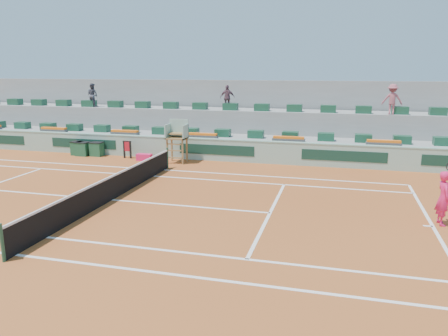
% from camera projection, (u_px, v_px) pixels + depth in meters
% --- Properties ---
extents(ground, '(90.00, 90.00, 0.00)m').
position_uv_depth(ground, '(112.00, 200.00, 17.53)').
color(ground, '#99481D').
rests_on(ground, ground).
extents(seating_tier_lower, '(36.00, 4.00, 1.20)m').
position_uv_depth(seating_tier_lower, '(196.00, 143.00, 27.48)').
color(seating_tier_lower, '#989795').
rests_on(seating_tier_lower, ground).
extents(seating_tier_upper, '(36.00, 2.40, 2.60)m').
position_uv_depth(seating_tier_upper, '(203.00, 128.00, 28.83)').
color(seating_tier_upper, '#989795').
rests_on(seating_tier_upper, ground).
extents(stadium_back_wall, '(36.00, 0.40, 4.40)m').
position_uv_depth(stadium_back_wall, '(210.00, 112.00, 30.14)').
color(stadium_back_wall, '#989795').
rests_on(stadium_back_wall, ground).
extents(player_bag, '(0.88, 0.39, 0.39)m').
position_uv_depth(player_bag, '(144.00, 157.00, 24.99)').
color(player_bag, '#EE1F5F').
rests_on(player_bag, ground).
extents(spectator_left, '(0.86, 0.72, 1.58)m').
position_uv_depth(spectator_left, '(92.00, 95.00, 29.67)').
color(spectator_left, '#464652').
rests_on(spectator_left, seating_tier_upper).
extents(spectator_mid, '(0.98, 0.61, 1.56)m').
position_uv_depth(spectator_mid, '(227.00, 98.00, 27.38)').
color(spectator_mid, '#6C4855').
rests_on(spectator_mid, seating_tier_upper).
extents(spectator_right, '(1.11, 0.65, 1.71)m').
position_uv_depth(spectator_right, '(392.00, 99.00, 24.69)').
color(spectator_right, '#A5525D').
rests_on(spectator_right, seating_tier_upper).
extents(court_lines, '(23.89, 11.09, 0.01)m').
position_uv_depth(court_lines, '(112.00, 200.00, 17.53)').
color(court_lines, white).
rests_on(court_lines, ground).
extents(tennis_net, '(0.10, 11.97, 1.10)m').
position_uv_depth(tennis_net, '(111.00, 187.00, 17.41)').
color(tennis_net, black).
rests_on(tennis_net, ground).
extents(advertising_hoarding, '(36.00, 0.34, 1.26)m').
position_uv_depth(advertising_hoarding, '(184.00, 148.00, 25.39)').
color(advertising_hoarding, '#90B5A4').
rests_on(advertising_hoarding, ground).
extents(umpire_chair, '(1.10, 0.90, 2.40)m').
position_uv_depth(umpire_chair, '(177.00, 135.00, 24.25)').
color(umpire_chair, brown).
rests_on(umpire_chair, ground).
extents(seat_row_lower, '(32.90, 0.60, 0.44)m').
position_uv_depth(seat_row_lower, '(191.00, 132.00, 26.45)').
color(seat_row_lower, '#17472F').
rests_on(seat_row_lower, seating_tier_lower).
extents(seat_row_upper, '(32.90, 0.60, 0.44)m').
position_uv_depth(seat_row_upper, '(200.00, 106.00, 27.93)').
color(seat_row_upper, '#17472F').
rests_on(seat_row_upper, seating_tier_upper).
extents(flower_planters, '(26.80, 0.36, 0.28)m').
position_uv_depth(flower_planters, '(163.00, 134.00, 26.09)').
color(flower_planters, '#4A4A4A').
rests_on(flower_planters, seating_tier_lower).
extents(drink_cooler_a, '(0.75, 0.65, 0.84)m').
position_uv_depth(drink_cooler_a, '(97.00, 149.00, 26.29)').
color(drink_cooler_a, '#194D30').
rests_on(drink_cooler_a, ground).
extents(drink_cooler_b, '(0.79, 0.68, 0.84)m').
position_uv_depth(drink_cooler_b, '(83.00, 149.00, 26.37)').
color(drink_cooler_b, '#194D30').
rests_on(drink_cooler_b, ground).
extents(drink_cooler_c, '(0.72, 0.62, 0.84)m').
position_uv_depth(drink_cooler_c, '(78.00, 148.00, 26.57)').
color(drink_cooler_c, '#194D30').
rests_on(drink_cooler_c, ground).
extents(towel_rack, '(0.52, 0.09, 1.03)m').
position_uv_depth(towel_rack, '(127.00, 148.00, 25.55)').
color(towel_rack, black).
rests_on(towel_rack, ground).
extents(tennis_player, '(0.54, 0.93, 2.28)m').
position_uv_depth(tennis_player, '(443.00, 198.00, 14.58)').
color(tennis_player, '#EE1F5F').
rests_on(tennis_player, ground).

